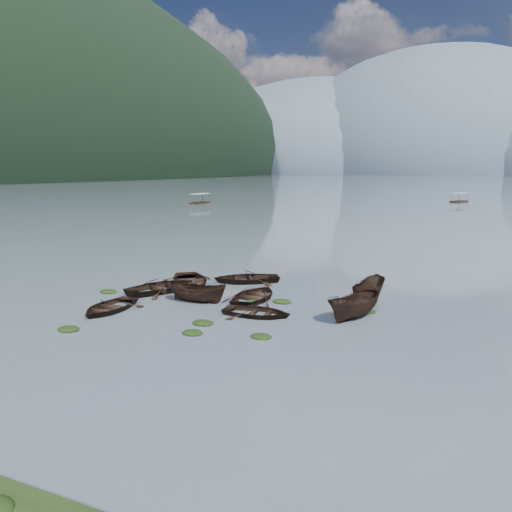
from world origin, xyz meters
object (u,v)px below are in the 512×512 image
at_px(rowboat_0, 109,311).
at_px(rowboat_3, 255,300).
at_px(pontoon_left, 200,204).
at_px(pontoon_centre, 459,202).

bearing_deg(rowboat_0, rowboat_3, 37.52).
relative_size(rowboat_0, rowboat_3, 0.92).
bearing_deg(rowboat_3, rowboat_0, 40.48).
xyz_separation_m(rowboat_3, pontoon_left, (-46.87, 73.62, 0.00)).
relative_size(rowboat_0, pontoon_left, 0.70).
bearing_deg(pontoon_centre, rowboat_0, -75.39).
distance_m(rowboat_0, rowboat_3, 8.60).
bearing_deg(rowboat_0, pontoon_left, 114.15).
bearing_deg(pontoon_centre, pontoon_left, -128.98).
bearing_deg(pontoon_left, rowboat_3, -54.68).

